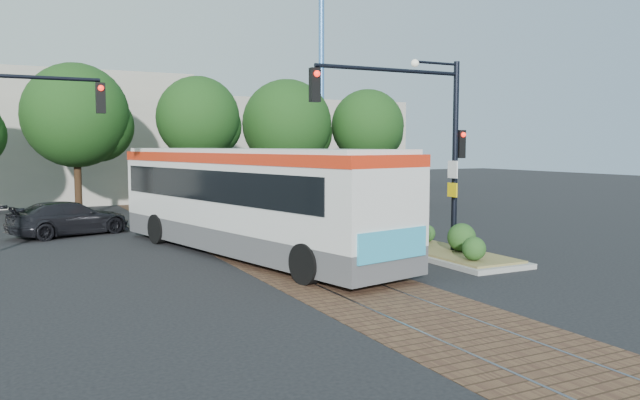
{
  "coord_description": "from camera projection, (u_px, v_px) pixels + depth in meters",
  "views": [
    {
      "loc": [
        -7.75,
        -16.65,
        3.57
      ],
      "look_at": [
        2.41,
        3.45,
        1.6
      ],
      "focal_mm": 35.0,
      "sensor_mm": 36.0,
      "label": 1
    }
  ],
  "objects": [
    {
      "name": "ground",
      "position": [
        300.0,
        266.0,
        18.59
      ],
      "size": [
        120.0,
        120.0,
        0.0
      ],
      "primitive_type": "plane",
      "color": "black",
      "rests_on": "ground"
    },
    {
      "name": "trackbed",
      "position": [
        253.0,
        246.0,
        22.15
      ],
      "size": [
        3.6,
        40.0,
        0.02
      ],
      "color": "brown",
      "rests_on": "ground"
    },
    {
      "name": "tree_row",
      "position": [
        191.0,
        122.0,
        33.31
      ],
      "size": [
        26.4,
        5.6,
        7.67
      ],
      "color": "#382314",
      "rests_on": "ground"
    },
    {
      "name": "warehouses",
      "position": [
        120.0,
        142.0,
        43.58
      ],
      "size": [
        40.0,
        13.0,
        8.0
      ],
      "color": "#ADA899",
      "rests_on": "ground"
    },
    {
      "name": "crane",
      "position": [
        321.0,
        64.0,
        55.96
      ],
      "size": [
        8.0,
        0.5,
        18.0
      ],
      "color": "#3F72B2",
      "rests_on": "ground"
    },
    {
      "name": "city_bus",
      "position": [
        248.0,
        196.0,
        20.28
      ],
      "size": [
        5.54,
        13.24,
        3.47
      ],
      "rotation": [
        0.0,
        0.0,
        0.22
      ],
      "color": "#4C4C4F",
      "rests_on": "ground"
    },
    {
      "name": "traffic_island",
      "position": [
        448.0,
        247.0,
        19.93
      ],
      "size": [
        2.2,
        5.2,
        1.13
      ],
      "color": "gray",
      "rests_on": "ground"
    },
    {
      "name": "signal_pole_main",
      "position": [
        424.0,
        127.0,
        19.25
      ],
      "size": [
        5.49,
        0.46,
        6.0
      ],
      "color": "black",
      "rests_on": "ground"
    },
    {
      "name": "parked_car",
      "position": [
        70.0,
        218.0,
        24.78
      ],
      "size": [
        5.08,
        3.4,
        1.37
      ],
      "primitive_type": "imported",
      "rotation": [
        0.0,
        0.0,
        1.92
      ],
      "color": "black",
      "rests_on": "ground"
    }
  ]
}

